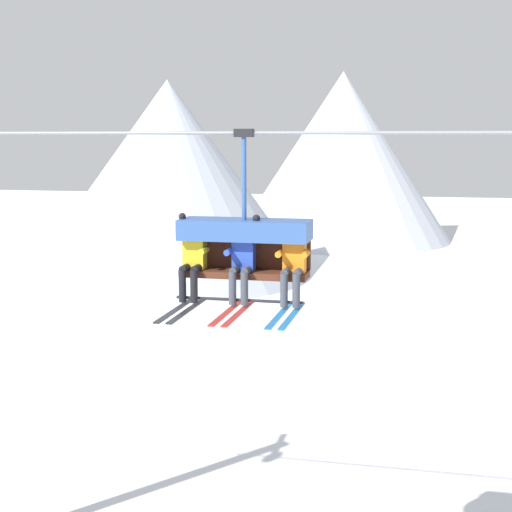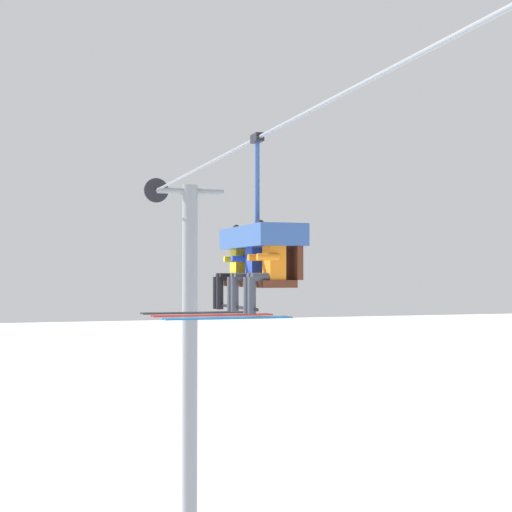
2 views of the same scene
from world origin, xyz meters
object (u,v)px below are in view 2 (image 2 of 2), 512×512
skier_blue (248,267)px  skier_orange (265,268)px  skier_yellow (232,267)px  lift_tower_near (189,358)px  chairlift_chair (262,247)px

skier_blue → skier_orange: bearing=-0.5°
skier_yellow → lift_tower_near: bearing=171.9°
skier_yellow → skier_orange: bearing=-0.3°
chairlift_chair → skier_blue: (0.00, -0.21, -0.28)m
lift_tower_near → chairlift_chair: lift_tower_near is taller
skier_blue → lift_tower_near: bearing=172.7°
lift_tower_near → skier_orange: (8.00, -0.93, 2.02)m
skier_yellow → skier_blue: (0.76, 0.00, 0.00)m
skier_yellow → skier_blue: same height
chairlift_chair → skier_orange: size_ratio=1.45×
chairlift_chair → skier_yellow: (-0.76, -0.21, -0.28)m
skier_blue → skier_yellow: bearing=180.0°
skier_orange → skier_yellow: bearing=179.7°
chairlift_chair → skier_orange: bearing=-16.3°
chairlift_chair → skier_orange: (0.76, -0.22, -0.30)m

